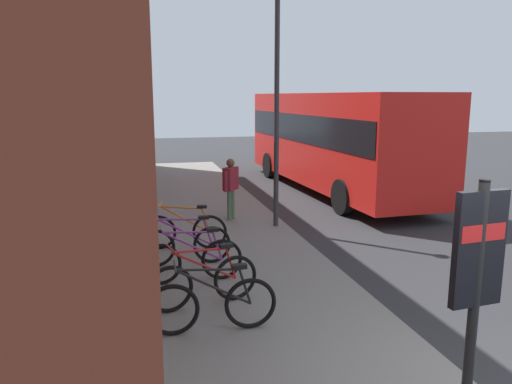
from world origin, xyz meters
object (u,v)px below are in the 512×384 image
Objects in this scene: bicycle_far_end at (192,260)px; bicycle_by_door at (185,245)px; city_bus at (332,136)px; bicycle_end_of_row at (185,231)px; transit_info_sign at (478,265)px; street_lamp at (277,89)px; pedestrian_near_bus at (231,183)px; bicycle_nearest_sign at (213,305)px; bicycle_beside_lamp at (204,281)px.

bicycle_far_end and bicycle_by_door have the same top height.
bicycle_by_door is at bearing 140.40° from city_bus.
transit_info_sign reaches higher than bicycle_end_of_row.
city_bus is 5.84m from street_lamp.
transit_info_sign is 8.56m from pedestrian_near_bus.
city_bus is (9.78, -5.66, 1.41)m from bicycle_nearest_sign.
bicycle_far_end is at bearing 160.64° from pedestrian_near_bus.
bicycle_far_end is at bearing 178.08° from bicycle_end_of_row.
city_bus reaches higher than bicycle_far_end.
transit_info_sign is 12.71m from city_bus.
bicycle_by_door is at bearing 22.94° from transit_info_sign.
bicycle_beside_lamp and bicycle_far_end have the same top height.
bicycle_nearest_sign and bicycle_end_of_row have the same top height.
street_lamp is at bearing -28.57° from bicycle_beside_lamp.
bicycle_far_end is at bearing -177.91° from bicycle_by_door.
city_bus is (7.87, -5.72, 1.41)m from bicycle_far_end.
bicycle_beside_lamp is 5.42m from pedestrian_near_bus.
city_bus reaches higher than bicycle_end_of_row.
city_bus is at bearing -30.06° from bicycle_nearest_sign.
street_lamp reaches higher than pedestrian_near_bus.
city_bus reaches higher than bicycle_beside_lamp.
city_bus is at bearing -35.80° from street_lamp.
bicycle_beside_lamp is 1.00× the size of bicycle_end_of_row.
bicycle_end_of_row is at bearing 120.33° from street_lamp.
bicycle_by_door is at bearing 174.43° from bicycle_end_of_row.
bicycle_beside_lamp is 1.03m from bicycle_far_end.
transit_info_sign is at bearing -175.15° from pedestrian_near_bus.
transit_info_sign is at bearing 163.85° from city_bus.
city_bus reaches higher than transit_info_sign.
street_lamp reaches higher than bicycle_end_of_row.
bicycle_end_of_row is 3.99m from street_lamp.
bicycle_by_door is 1.02× the size of bicycle_end_of_row.
bicycle_end_of_row is at bearing 0.01° from bicycle_beside_lamp.
bicycle_nearest_sign and bicycle_by_door have the same top height.
bicycle_far_end is (1.90, 0.06, 0.00)m from bicycle_nearest_sign.
bicycle_far_end is 0.92m from bicycle_by_door.
pedestrian_near_bus reaches higher than bicycle_end_of_row.
bicycle_beside_lamp is at bearing -176.42° from bicycle_far_end.
bicycle_beside_lamp is 10.64m from city_bus.
bicycle_by_door is at bearing 134.11° from street_lamp.
street_lamp is at bearing -45.89° from bicycle_by_door.
bicycle_beside_lamp is 0.73× the size of transit_info_sign.
bicycle_far_end is 1.02× the size of bicycle_end_of_row.
bicycle_nearest_sign is 1.02× the size of bicycle_end_of_row.
pedestrian_near_bus is at bearing 47.55° from street_lamp.
street_lamp is (4.33, -2.36, 2.91)m from bicycle_beside_lamp.
bicycle_nearest_sign is at bearing -178.08° from bicycle_far_end.
bicycle_far_end is 4.46m from pedestrian_near_bus.
bicycle_by_door is 1.01m from bicycle_end_of_row.
bicycle_end_of_row is (1.92, -0.06, -0.00)m from bicycle_far_end.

